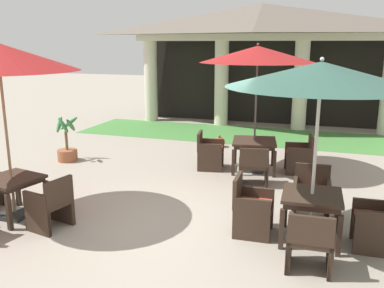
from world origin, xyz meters
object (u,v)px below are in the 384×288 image
Objects in this scene: patio_chair_mid_left_east at (375,222)px; patio_chair_mid_left_south at (310,241)px; patio_chair_near_foreground_east at (300,156)px; patio_table_mid_right at (12,183)px; patio_chair_mid_right_east at (51,204)px; patio_chair_mid_left_west at (251,208)px; patio_umbrella_near_foreground at (258,55)px; terracotta_urn at (219,142)px; patio_table_mid_left at (312,201)px; potted_palm_left_edge at (67,149)px; patio_table_near_foreground at (254,144)px; patio_chair_near_foreground_south at (254,166)px; patio_chair_near_foreground_west at (209,151)px; patio_umbrella_mid_left at (321,76)px; patio_chair_mid_left_north at (311,194)px.

patio_chair_mid_left_east is 1.27m from patio_chair_mid_left_south.
patio_table_mid_right is (-4.53, -4.15, 0.21)m from patio_chair_near_foreground_east.
patio_chair_near_foreground_east reaches higher than patio_chair_mid_right_east.
patio_chair_near_foreground_east reaches higher than patio_chair_mid_left_south.
patio_chair_mid_left_west reaches higher than patio_chair_mid_right_east.
patio_chair_mid_left_south is (1.46, -4.20, -2.26)m from patio_umbrella_near_foreground.
patio_chair_mid_left_east is at bearing -55.03° from terracotta_urn.
potted_palm_left_edge is at bearing 156.46° from patio_table_mid_left.
patio_chair_near_foreground_east is 6.14m from patio_table_mid_right.
patio_umbrella_near_foreground reaches higher than patio_table_near_foreground.
patio_table_mid_left is at bearing -70.53° from patio_chair_near_foreground_south.
patio_chair_near_foreground_south reaches higher than patio_table_near_foreground.
patio_chair_near_foreground_west is 0.32× the size of patio_umbrella_mid_left.
patio_chair_mid_left_west is at bearing 135.24° from patio_chair_mid_left_south.
patio_chair_near_foreground_south is 3.11m from patio_chair_mid_left_east.
patio_chair_mid_left_north is (1.40, -2.41, -0.22)m from patio_table_near_foreground.
patio_table_mid_right is 0.85× the size of potted_palm_left_edge.
patio_chair_mid_left_south is 4.03m from patio_chair_mid_right_east.
patio_umbrella_near_foreground is 3.61m from patio_umbrella_mid_left.
patio_umbrella_mid_left reaches higher than patio_chair_mid_left_east.
terracotta_urn is at bearing 43.62° from patio_chair_near_foreground_east.
patio_chair_near_foreground_east is 3.55m from patio_chair_mid_left_west.
potted_palm_left_edge reaches higher than patio_chair_mid_left_east.
patio_umbrella_near_foreground is at bearing -90.00° from patio_table_near_foreground.
patio_chair_mid_left_north is at bearing 91.84° from patio_umbrella_mid_left.
patio_umbrella_near_foreground is 5.67m from patio_table_mid_right.
patio_umbrella_near_foreground reaches higher than potted_palm_left_edge.
potted_palm_left_edge is (-2.11, 3.51, -0.10)m from patio_chair_mid_right_east.
patio_chair_mid_left_east is 0.93× the size of patio_table_mid_right.
patio_chair_mid_left_north reaches higher than patio_chair_near_foreground_east.
potted_palm_left_edge is (-4.68, -0.65, -0.32)m from patio_table_near_foreground.
patio_chair_mid_left_south is (1.28, -3.16, 0.01)m from patio_chair_near_foreground_south.
patio_chair_mid_left_south is at bearing -77.39° from patio_chair_near_foreground_south.
patio_chair_mid_left_east is 0.79× the size of potted_palm_left_edge.
patio_umbrella_near_foreground is 2.51m from patio_chair_near_foreground_east.
patio_chair_mid_left_south is 0.91× the size of patio_chair_mid_left_west.
patio_umbrella_mid_left is (1.26, -2.27, 2.08)m from patio_chair_near_foreground_south.
terracotta_urn is (3.34, 2.61, -0.18)m from potted_palm_left_edge.
patio_table_near_foreground is at bearing 90.00° from patio_chair_near_foreground_south.
patio_chair_mid_left_east is at bearing 90.00° from patio_chair_mid_left_west.
patio_chair_near_foreground_south is at bearing 45.06° from patio_chair_near_foreground_west.
patio_chair_near_foreground_east reaches higher than patio_chair_near_foreground_south.
patio_table_mid_left reaches higher than terracotta_urn.
patio_chair_near_foreground_east is 5.79m from potted_palm_left_edge.
patio_chair_mid_left_north is (2.44, -2.24, 0.00)m from patio_chair_near_foreground_west.
patio_table_mid_left is 1.84m from patio_umbrella_mid_left.
patio_table_near_foreground is 0.41× the size of patio_umbrella_mid_left.
patio_chair_mid_left_south is (0.06, -1.79, -0.00)m from patio_chair_mid_left_north.
patio_umbrella_mid_left is (2.47, -3.13, 2.07)m from patio_chair_near_foreground_west.
terracotta_urn is (-0.30, 2.14, -0.28)m from patio_chair_near_foreground_west.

